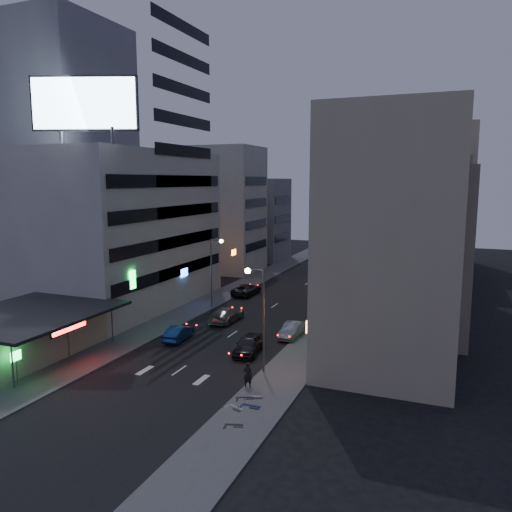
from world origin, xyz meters
The scene contains 29 objects.
ground centered at (0.00, 0.00, 0.00)m, with size 180.00×180.00×0.00m, color black.
sidewalk_left centered at (-8.00, 30.00, 0.06)m, with size 4.00×120.00×0.12m, color #4C4C4F.
sidewalk_right centered at (8.00, 30.00, 0.06)m, with size 4.00×120.00×0.12m, color #4C4C4F.
food_court centered at (-13.90, 2.00, 1.98)m, with size 11.00×13.00×3.88m.
white_building centered at (-17.00, 20.00, 9.00)m, with size 14.00×24.00×18.00m, color beige.
grey_tower centered at (-26.00, 23.00, 17.00)m, with size 10.00×14.00×34.00m, color gray.
shophouse_near centered at (15.00, 10.50, 10.00)m, with size 10.00×11.00×20.00m, color #B3A68C.
shophouse_mid centered at (15.50, 22.00, 8.00)m, with size 11.00×12.00×16.00m, color tan.
shophouse_far centered at (15.00, 35.00, 11.00)m, with size 10.00×14.00×22.00m, color #B3A68C.
far_left_a centered at (-15.50, 45.00, 10.00)m, with size 11.00×10.00×20.00m, color beige.
far_left_b centered at (-16.00, 58.00, 7.50)m, with size 12.00×10.00×15.00m, color gray.
far_right_a centered at (15.50, 50.00, 9.00)m, with size 11.00×12.00×18.00m, color tan.
far_right_b centered at (16.00, 64.00, 12.00)m, with size 12.00×12.00×24.00m, color #B3A68C.
billboard centered at (-12.99, 9.97, 21.66)m, with size 9.52×3.75×6.20m.
street_lamp_right_near centered at (5.90, 6.00, 5.36)m, with size 1.60×0.44×8.02m.
street_lamp_left centered at (-5.90, 22.00, 5.36)m, with size 1.60×0.44×8.02m.
street_lamp_right_far centered at (5.90, 40.00, 5.36)m, with size 1.60×0.44×8.02m.
parked_car_right_near centered at (3.52, 9.65, 0.80)m, with size 1.89×4.69×1.60m, color #232226.
parked_car_right_mid centered at (5.60, 15.26, 0.70)m, with size 1.48×4.24×1.40m, color #919298.
parked_car_left centered at (-5.28, 29.85, 0.73)m, with size 2.43×5.27×1.46m, color #2B2B30.
parked_car_right_far centered at (5.60, 29.17, 0.70)m, with size 1.97×4.85×1.41m, color gray.
road_car_blue centered at (-3.87, 10.51, 0.68)m, with size 1.45×4.16×1.37m, color navy.
road_car_silver centered at (-2.40, 17.74, 0.77)m, with size 2.16×5.31×1.54m, color #96999D.
person centered at (6.30, 2.87, 1.04)m, with size 0.67×0.44×1.84m, color black.
scooter_black_a centered at (8.22, -2.30, 0.63)m, with size 1.68×0.56×1.03m, color black, non-canonical shape.
scooter_silver_a centered at (7.48, -0.50, 0.67)m, with size 1.80×0.60×1.10m, color #ACB0B4, non-canonical shape.
scooter_blue centered at (8.34, 0.31, 0.71)m, with size 1.94×0.65×1.19m, color navy, non-canonical shape.
scooter_black_b centered at (7.28, 1.54, 0.66)m, with size 1.76×0.59×1.08m, color black, non-canonical shape.
scooter_silver_b centered at (7.85, 1.85, 0.68)m, with size 1.82×0.61×1.11m, color silver, non-canonical shape.
Camera 1 is at (19.44, -28.19, 14.70)m, focal length 35.00 mm.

